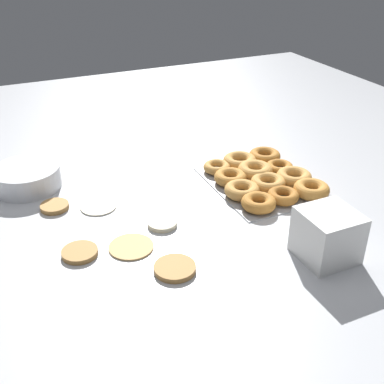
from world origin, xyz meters
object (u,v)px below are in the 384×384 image
object	(u,v)px
pancake_0	(131,246)
pancake_2	(162,223)
pancake_3	(175,268)
pancake_5	(80,252)
pancake_4	(55,206)
batter_bowl	(27,177)
donut_tray	(262,178)
container_stack	(327,235)
pancake_1	(98,206)

from	to	relation	value
pancake_0	pancake_2	distance (m)	0.13
pancake_0	pancake_3	distance (m)	0.15
pancake_5	pancake_4	bearing A→B (deg)	3.63
pancake_0	batter_bowl	size ratio (longest dim) A/B	0.56
pancake_2	donut_tray	bearing A→B (deg)	-75.86
pancake_5	batter_bowl	xyz separation A→B (m)	(0.42, 0.07, 0.03)
pancake_3	pancake_4	size ratio (longest dim) A/B	1.24
pancake_3	pancake_4	xyz separation A→B (m)	(0.41, 0.21, 0.00)
pancake_4	container_stack	bearing A→B (deg)	-131.81
pancake_2	donut_tray	xyz separation A→B (m)	(0.10, -0.38, 0.01)
pancake_3	container_stack	bearing A→B (deg)	-105.74
pancake_0	pancake_3	size ratio (longest dim) A/B	1.14
pancake_3	batter_bowl	size ratio (longest dim) A/B	0.49
pancake_1	batter_bowl	size ratio (longest dim) A/B	0.50
container_stack	pancake_1	bearing A→B (deg)	44.14
batter_bowl	pancake_5	bearing A→B (deg)	-170.88
pancake_0	pancake_5	bearing A→B (deg)	79.00
pancake_0	pancake_1	size ratio (longest dim) A/B	1.10
pancake_4	batter_bowl	distance (m)	0.18
pancake_3	pancake_2	bearing A→B (deg)	-12.79
pancake_0	pancake_1	distance (m)	0.23
pancake_0	donut_tray	distance (m)	0.52
pancake_2	batter_bowl	size ratio (longest dim) A/B	0.39
donut_tray	container_stack	size ratio (longest dim) A/B	2.84
pancake_4	donut_tray	size ratio (longest dim) A/B	0.22
pancake_3	pancake_5	world-z (taller)	same
batter_bowl	container_stack	world-z (taller)	container_stack
pancake_3	batter_bowl	xyz separation A→B (m)	(0.58, 0.26, 0.03)
pancake_0	container_stack	bearing A→B (deg)	-118.71
pancake_0	pancake_4	xyz separation A→B (m)	(0.28, 0.14, 0.00)
pancake_0	batter_bowl	distance (m)	0.49
batter_bowl	container_stack	distance (m)	0.92
pancake_4	container_stack	world-z (taller)	container_stack
donut_tray	container_stack	xyz separation A→B (m)	(-0.39, 0.06, 0.04)
pancake_4	container_stack	size ratio (longest dim) A/B	0.62
pancake_1	container_stack	size ratio (longest dim) A/B	0.80
pancake_1	pancake_4	world-z (taller)	pancake_4
pancake_3	batter_bowl	distance (m)	0.64
pancake_0	pancake_5	xyz separation A→B (m)	(0.02, 0.13, 0.00)
pancake_1	container_stack	xyz separation A→B (m)	(-0.47, -0.45, 0.06)
pancake_2	container_stack	world-z (taller)	container_stack
pancake_5	batter_bowl	size ratio (longest dim) A/B	0.44
pancake_3	donut_tray	size ratio (longest dim) A/B	0.27
pancake_3	donut_tray	world-z (taller)	donut_tray
pancake_2	donut_tray	distance (m)	0.39
pancake_0	pancake_2	size ratio (longest dim) A/B	1.42
pancake_3	pancake_4	bearing A→B (deg)	27.08
pancake_2	batter_bowl	xyz separation A→B (m)	(0.38, 0.31, 0.03)
pancake_2	pancake_5	xyz separation A→B (m)	(-0.04, 0.24, 0.00)
container_stack	batter_bowl	bearing A→B (deg)	42.49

